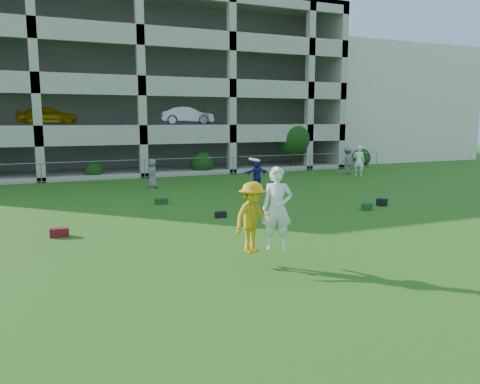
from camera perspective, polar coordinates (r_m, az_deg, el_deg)
name	(u,v)px	position (r m, az deg, el deg)	size (l,w,h in m)	color
ground	(294,261)	(12.31, 6.57, -8.37)	(100.00, 100.00, 0.00)	#235114
stucco_building	(360,106)	(47.89, 14.39, 10.17)	(16.00, 14.00, 10.00)	beige
bystander_c	(152,174)	(25.34, -10.63, 2.22)	(0.77, 0.50, 1.58)	slate
bystander_d	(257,174)	(24.77, 2.08, 2.24)	(1.47, 0.47, 1.59)	#2B1F90
bystander_e	(359,161)	(31.04, 14.28, 3.69)	(0.73, 0.48, 2.01)	white
bystander_f	(348,160)	(32.35, 13.01, 3.79)	(1.20, 0.69, 1.85)	slate
bag_red_a	(59,232)	(15.69, -21.16, -4.63)	(0.55, 0.30, 0.28)	#550E0F
bag_black_b	(221,215)	(17.53, -2.38, -2.77)	(0.40, 0.25, 0.22)	black
bag_green_c	(367,207)	(19.69, 15.20, -1.73)	(0.50, 0.35, 0.26)	#13351D
crate_d	(382,202)	(20.78, 16.91, -1.21)	(0.35, 0.35, 0.30)	black
bag_green_g	(161,201)	(20.56, -9.56, -1.12)	(0.50, 0.30, 0.25)	#153B16
frisbee_contest	(261,214)	(11.46, 2.54, -2.73)	(1.53, 1.37, 2.37)	gold
parking_garage	(120,89)	(38.45, -14.43, 12.09)	(30.00, 14.00, 12.00)	#9E998C
fence	(145,168)	(29.95, -11.54, 2.85)	(36.06, 0.06, 1.20)	gray
shrub_row	(210,151)	(31.76, -3.67, 4.96)	(34.38, 2.52, 3.50)	#163D11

